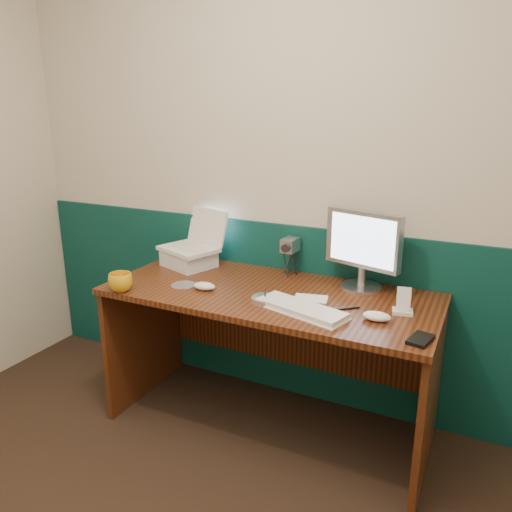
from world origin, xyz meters
The scene contains 18 objects.
back_wall centered at (0.00, 1.75, 1.25)m, with size 3.50×0.04×2.50m, color beige.
wainscot centered at (0.00, 1.74, 0.50)m, with size 3.48×0.02×1.00m, color #073434.
desk centered at (0.00, 1.38, 0.38)m, with size 1.60×0.70×0.75m, color #331709.
laptop_riser centered at (-0.57, 1.55, 0.79)m, with size 0.26×0.22×0.09m, color silver.
laptop centered at (-0.57, 1.55, 0.96)m, with size 0.30×0.23×0.25m, color white, non-canonical shape.
monitor centered at (0.39, 1.61, 0.94)m, with size 0.38×0.11×0.38m, color #B0B0B5, non-canonical shape.
keyboard centered at (0.23, 1.21, 0.76)m, with size 0.41×0.14×0.02m, color white.
mouse_right centered at (0.55, 1.26, 0.77)m, with size 0.12×0.07×0.04m, color white.
mouse_left centered at (-0.30, 1.26, 0.77)m, with size 0.11×0.07×0.04m, color white.
mug centered at (-0.65, 1.07, 0.80)m, with size 0.11×0.11×0.09m, color gold.
camcorder centered at (0.00, 1.65, 0.85)m, with size 0.09×0.13×0.20m, color silver, non-canonical shape.
cd_spindle centered at (0.04, 1.24, 0.76)m, with size 0.13×0.13×0.03m, color silver.
cd_loose_a centered at (-0.42, 1.27, 0.75)m, with size 0.13×0.13×0.00m, color #B6BBC7.
pen centered at (0.39, 1.32, 0.75)m, with size 0.01×0.01×0.15m, color black.
papers centered at (0.21, 1.38, 0.75)m, with size 0.15×0.10×0.00m, color silver.
dock centered at (0.63, 1.39, 0.76)m, with size 0.09×0.06×0.02m, color silver.
music_player centered at (0.63, 1.39, 0.82)m, with size 0.06×0.01×0.10m, color white.
pda centered at (0.74, 1.14, 0.76)m, with size 0.07×0.12×0.01m, color black.
Camera 1 is at (0.93, -0.69, 1.61)m, focal length 35.00 mm.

